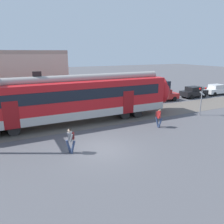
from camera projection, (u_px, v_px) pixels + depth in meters
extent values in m
plane|color=#515156|center=(102.00, 149.00, 14.52)|extent=(160.00, 160.00, 0.00)
cube|color=#B7B2AD|center=(72.00, 112.00, 19.52)|extent=(18.00, 3.06, 0.70)
cube|color=red|center=(71.00, 95.00, 19.11)|extent=(18.00, 3.00, 2.40)
cube|color=black|center=(76.00, 96.00, 17.74)|extent=(16.56, 0.03, 0.90)
cube|color=maroon|center=(128.00, 102.00, 20.11)|extent=(1.10, 0.04, 2.10)
cube|color=maroon|center=(11.00, 115.00, 15.93)|extent=(1.10, 0.04, 2.10)
cylinder|color=#9C9793|center=(70.00, 79.00, 18.74)|extent=(17.64, 0.70, 0.70)
cube|color=black|center=(37.00, 74.00, 17.45)|extent=(0.70, 0.12, 0.40)
cylinder|color=black|center=(132.00, 110.00, 22.34)|extent=(0.90, 2.40, 0.90)
cylinder|color=black|center=(120.00, 112.00, 21.75)|extent=(0.90, 2.40, 0.90)
cylinder|color=black|center=(13.00, 126.00, 17.62)|extent=(0.90, 2.40, 0.90)
ellipsoid|color=red|center=(159.00, 91.00, 23.24)|extent=(1.80, 2.85, 2.95)
cube|color=black|center=(162.00, 85.00, 23.23)|extent=(0.40, 2.40, 1.00)
cylinder|color=navy|center=(69.00, 146.00, 13.89)|extent=(0.38, 0.25, 0.87)
cylinder|color=navy|center=(73.00, 147.00, 13.75)|extent=(0.38, 0.25, 0.87)
cube|color=gray|center=(70.00, 136.00, 13.63)|extent=(0.34, 0.42, 0.56)
cylinder|color=gray|center=(71.00, 138.00, 13.45)|extent=(0.26, 0.16, 0.52)
cylinder|color=gray|center=(69.00, 136.00, 13.85)|extent=(0.26, 0.16, 0.52)
sphere|color=beige|center=(69.00, 130.00, 13.53)|extent=(0.22, 0.22, 0.22)
sphere|color=black|center=(70.00, 130.00, 13.52)|extent=(0.20, 0.20, 0.20)
cube|color=maroon|center=(73.00, 136.00, 13.65)|extent=(0.24, 0.32, 0.40)
cylinder|color=navy|center=(160.00, 123.00, 18.43)|extent=(0.35, 0.36, 0.87)
cylinder|color=navy|center=(157.00, 122.00, 18.69)|extent=(0.35, 0.36, 0.87)
cube|color=red|center=(159.00, 115.00, 18.37)|extent=(0.43, 0.42, 0.56)
cylinder|color=red|center=(159.00, 114.00, 18.61)|extent=(0.23, 0.24, 0.52)
cylinder|color=red|center=(159.00, 116.00, 18.16)|extent=(0.23, 0.24, 0.52)
sphere|color=tan|center=(160.00, 110.00, 18.26)|extent=(0.22, 0.22, 0.22)
sphere|color=black|center=(159.00, 110.00, 18.26)|extent=(0.20, 0.20, 0.20)
cube|color=maroon|center=(157.00, 114.00, 18.43)|extent=(0.32, 0.31, 0.40)
cube|color=#B22323|center=(163.00, 96.00, 28.62)|extent=(4.08, 1.86, 0.68)
cube|color=maroon|center=(163.00, 91.00, 28.40)|extent=(1.98, 1.54, 0.56)
cube|color=black|center=(169.00, 91.00, 28.77)|extent=(0.19, 1.37, 0.48)
cylinder|color=black|center=(167.00, 97.00, 29.87)|extent=(0.61, 0.23, 0.60)
cylinder|color=black|center=(175.00, 99.00, 28.49)|extent=(0.61, 0.23, 0.60)
cylinder|color=black|center=(152.00, 98.00, 28.94)|extent=(0.61, 0.23, 0.60)
cylinder|color=black|center=(159.00, 100.00, 27.56)|extent=(0.61, 0.23, 0.60)
cube|color=black|center=(194.00, 93.00, 30.77)|extent=(4.04, 1.75, 0.68)
cube|color=black|center=(193.00, 89.00, 30.54)|extent=(1.94, 1.49, 0.56)
cube|color=black|center=(198.00, 88.00, 30.97)|extent=(0.16, 1.37, 0.48)
cylinder|color=black|center=(195.00, 94.00, 32.08)|extent=(0.61, 0.22, 0.60)
cylinder|color=black|center=(204.00, 95.00, 30.75)|extent=(0.61, 0.22, 0.60)
cylinder|color=black|center=(183.00, 95.00, 30.97)|extent=(0.61, 0.22, 0.60)
cylinder|color=black|center=(191.00, 97.00, 29.64)|extent=(0.61, 0.22, 0.60)
cube|color=silver|center=(217.00, 90.00, 32.73)|extent=(4.03, 1.71, 0.68)
cube|color=silver|center=(216.00, 86.00, 32.50)|extent=(1.93, 1.47, 0.56)
cube|color=black|center=(221.00, 86.00, 32.90)|extent=(0.14, 1.37, 0.48)
cylinder|color=black|center=(218.00, 91.00, 34.01)|extent=(0.60, 0.21, 0.60)
cylinder|color=black|center=(206.00, 92.00, 33.00)|extent=(0.60, 0.21, 0.60)
cylinder|color=black|center=(215.00, 94.00, 31.64)|extent=(0.60, 0.21, 0.60)
cylinder|color=gray|center=(201.00, 101.00, 21.84)|extent=(0.11, 0.11, 3.00)
cube|color=black|center=(202.00, 88.00, 21.51)|extent=(0.80, 0.10, 0.10)
sphere|color=red|center=(200.00, 89.00, 21.30)|extent=(0.20, 0.20, 0.20)
sphere|color=red|center=(206.00, 88.00, 21.62)|extent=(0.20, 0.20, 0.20)
cube|color=white|center=(202.00, 93.00, 21.62)|extent=(0.72, 0.03, 0.48)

